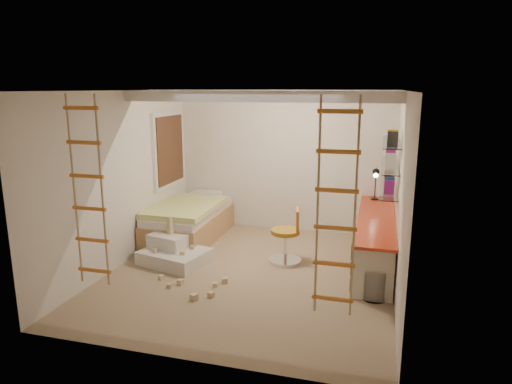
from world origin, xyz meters
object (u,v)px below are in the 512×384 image
(play_platform, at_px, (174,252))
(bed, at_px, (190,221))
(desk, at_px, (375,239))
(swivel_chair, at_px, (287,243))

(play_platform, bearing_deg, bed, 100.74)
(desk, height_order, play_platform, desk)
(desk, xyz_separation_m, swivel_chair, (-1.30, -0.30, -0.09))
(swivel_chair, bearing_deg, bed, 160.83)
(bed, distance_m, swivel_chair, 2.01)
(play_platform, bearing_deg, swivel_chair, 15.09)
(swivel_chair, distance_m, play_platform, 1.75)
(swivel_chair, height_order, play_platform, swivel_chair)
(desk, height_order, swivel_chair, swivel_chair)
(bed, xyz_separation_m, play_platform, (0.21, -1.11, -0.16))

